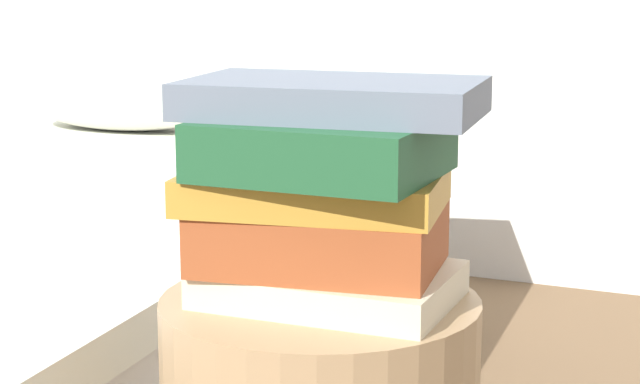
# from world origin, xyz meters

# --- Properties ---
(book_cream) EXTENTS (0.25, 0.17, 0.03)m
(book_cream) POSITION_xyz_m (0.01, -0.00, 0.55)
(book_cream) COLOR beige
(book_cream) RESTS_ON side_table
(book_rust) EXTENTS (0.26, 0.19, 0.06)m
(book_rust) POSITION_xyz_m (-0.00, 0.00, 0.60)
(book_rust) COLOR #994723
(book_rust) RESTS_ON book_cream
(book_ochre) EXTENTS (0.28, 0.21, 0.04)m
(book_ochre) POSITION_xyz_m (-0.01, 0.00, 0.65)
(book_ochre) COLOR #B7842D
(book_ochre) RESTS_ON book_rust
(book_forest) EXTENTS (0.22, 0.19, 0.06)m
(book_forest) POSITION_xyz_m (0.01, -0.01, 0.70)
(book_forest) COLOR #1E512D
(book_forest) RESTS_ON book_ochre
(book_slate) EXTENTS (0.31, 0.21, 0.04)m
(book_slate) POSITION_xyz_m (0.01, 0.01, 0.74)
(book_slate) COLOR slate
(book_slate) RESTS_ON book_forest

